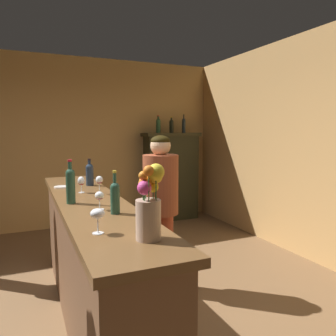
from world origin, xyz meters
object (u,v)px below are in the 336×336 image
Objects in this scene: wine_glass_spare at (99,181)px; bartender at (161,206)px; wine_bottle_rose at (90,173)px; wine_glass_rear at (98,214)px; wine_glass_mid at (99,197)px; display_bottle_left at (158,125)px; bar_counter at (91,260)px; wine_glass_front at (81,182)px; display_bottle_midleft at (171,125)px; display_cabinet at (171,174)px; wine_bottle_chardonnay at (71,184)px; display_bottle_center at (184,125)px; flower_arrangement at (149,204)px; cheese_plate at (61,187)px; wine_bottle_merlot at (115,196)px.

wine_glass_spare is 0.71m from bartender.
wine_glass_rear is (-0.26, -1.64, -0.02)m from wine_bottle_rose.
wine_glass_mid is 0.94× the size of wine_glass_rear.
wine_glass_mid is 0.43× the size of display_bottle_left.
bar_counter is 9.67× the size of display_bottle_left.
wine_glass_spare reaches higher than wine_glass_front.
wine_glass_front reaches higher than wine_glass_rear.
display_bottle_midleft is at bearing -132.47° from bartender.
wine_glass_rear is 4.26m from display_bottle_midleft.
wine_glass_spare is (-1.84, -2.52, 0.34)m from display_cabinet.
wine_glass_front is (0.15, 0.43, -0.05)m from wine_bottle_chardonnay.
flower_arrangement is at bearing -118.68° from display_bottle_center.
bartender reaches higher than cheese_plate.
display_bottle_midleft is (2.10, 3.67, 0.55)m from wine_glass_rear.
wine_glass_mid is at bearing 77.00° from wine_glass_rear.
display_bottle_left is at bearing 54.24° from wine_glass_front.
bartender is at bearing -32.74° from wine_bottle_rose.
cheese_plate is at bearing 89.40° from wine_bottle_chardonnay.
wine_bottle_merlot is 0.60m from flower_arrangement.
flower_arrangement is at bearing -91.13° from wine_glass_spare.
wine_bottle_merlot is 0.76m from wine_glass_spare.
wine_bottle_rose is (0.13, 0.71, 0.65)m from bar_counter.
display_bottle_midleft is 0.25m from display_bottle_center.
display_bottle_center reaches higher than display_bottle_midleft.
wine_glass_spare is (0.14, -0.12, 0.01)m from wine_glass_front.
display_cabinet is 11.04× the size of cheese_plate.
cheese_plate is 0.43× the size of display_bottle_center.
display_bottle_center is at bearing 47.11° from wine_glass_front.
wine_bottle_merlot is at bearing -120.00° from display_cabinet.
bar_counter is at bearing -100.51° from wine_bottle_rose.
flower_arrangement is at bearing -115.73° from display_cabinet.
wine_glass_mid is 0.93× the size of cheese_plate.
bartender reaches higher than wine_bottle_merlot.
display_bottle_midleft is 0.18× the size of bartender.
display_bottle_center is at bearing 61.32° from flower_arrangement.
wine_glass_front is 1.06× the size of wine_glass_rear.
display_bottle_left is at bearing 63.38° from wine_bottle_merlot.
cheese_plate is at bearing -136.12° from display_cabinet.
wine_glass_mid is 0.40× the size of display_bottle_center.
bartender is at bearing 54.54° from wine_glass_rear.
flower_arrangement is at bearing 49.59° from bartender.
wine_bottle_merlot is at bearing -82.48° from bar_counter.
bar_counter is 21.07× the size of wine_glass_rear.
flower_arrangement is 0.25× the size of bartender.
flower_arrangement reaches higher than wine_bottle_merlot.
display_bottle_center is (2.22, 3.12, 0.58)m from wine_glass_mid.
wine_glass_mid is (-1.97, -3.12, 0.32)m from display_cabinet.
flower_arrangement is 1.63m from bartender.
bar_counter is at bearing 30.72° from wine_bottle_chardonnay.
bartender is at bearing -121.02° from display_bottle_center.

